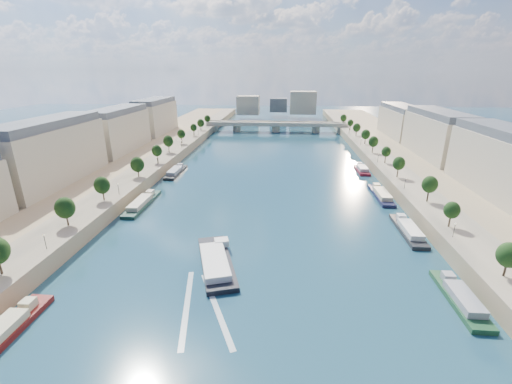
# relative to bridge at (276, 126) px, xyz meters

# --- Properties ---
(ground) EXTENTS (700.00, 700.00, 0.00)m
(ground) POSITION_rel_bridge_xyz_m (0.00, -136.62, -5.08)
(ground) COLOR #0D2E3C
(ground) RESTS_ON ground
(quay_left) EXTENTS (44.00, 520.00, 5.00)m
(quay_left) POSITION_rel_bridge_xyz_m (-72.00, -136.62, -2.58)
(quay_left) COLOR #9E8460
(quay_left) RESTS_ON ground
(quay_right) EXTENTS (44.00, 520.00, 5.00)m
(quay_right) POSITION_rel_bridge_xyz_m (72.00, -136.62, -2.58)
(quay_right) COLOR #9E8460
(quay_right) RESTS_ON ground
(pave_left) EXTENTS (14.00, 520.00, 0.10)m
(pave_left) POSITION_rel_bridge_xyz_m (-57.00, -136.62, -0.03)
(pave_left) COLOR gray
(pave_left) RESTS_ON quay_left
(pave_right) EXTENTS (14.00, 520.00, 0.10)m
(pave_right) POSITION_rel_bridge_xyz_m (57.00, -136.62, -0.03)
(pave_right) COLOR gray
(pave_right) RESTS_ON quay_right
(trees_left) EXTENTS (4.80, 268.80, 8.26)m
(trees_left) POSITION_rel_bridge_xyz_m (-55.00, -134.62, 5.39)
(trees_left) COLOR #382B1E
(trees_left) RESTS_ON ground
(trees_right) EXTENTS (4.80, 268.80, 8.26)m
(trees_right) POSITION_rel_bridge_xyz_m (55.00, -126.62, 5.39)
(trees_right) COLOR #382B1E
(trees_right) RESTS_ON ground
(lamps_left) EXTENTS (0.36, 200.36, 4.28)m
(lamps_left) POSITION_rel_bridge_xyz_m (-52.50, -146.62, 2.70)
(lamps_left) COLOR black
(lamps_left) RESTS_ON ground
(lamps_right) EXTENTS (0.36, 200.36, 4.28)m
(lamps_right) POSITION_rel_bridge_xyz_m (52.50, -131.62, 2.70)
(lamps_right) COLOR black
(lamps_right) RESTS_ON ground
(buildings_left) EXTENTS (16.00, 226.00, 23.20)m
(buildings_left) POSITION_rel_bridge_xyz_m (-85.00, -124.62, 11.37)
(buildings_left) COLOR #B7A78D
(buildings_left) RESTS_ON ground
(buildings_right) EXTENTS (16.00, 226.00, 23.20)m
(buildings_right) POSITION_rel_bridge_xyz_m (85.00, -124.62, 11.37)
(buildings_right) COLOR #B7A78D
(buildings_right) RESTS_ON ground
(skyline) EXTENTS (79.00, 42.00, 22.00)m
(skyline) POSITION_rel_bridge_xyz_m (3.19, 82.90, 9.57)
(skyline) COLOR #B7A78D
(skyline) RESTS_ON ground
(bridge) EXTENTS (112.00, 12.00, 8.15)m
(bridge) POSITION_rel_bridge_xyz_m (0.00, 0.00, 0.00)
(bridge) COLOR #C1B79E
(bridge) RESTS_ON ground
(tour_barge) EXTENTS (15.16, 27.47, 3.69)m
(tour_barge) POSITION_rel_bridge_xyz_m (-10.26, -202.37, -4.11)
(tour_barge) COLOR black
(tour_barge) RESTS_ON ground
(wake) EXTENTS (15.31, 25.78, 0.04)m
(wake) POSITION_rel_bridge_xyz_m (-10.26, -219.01, -5.06)
(wake) COLOR silver
(wake) RESTS_ON ground
(moored_barges_left) EXTENTS (5.00, 162.96, 3.60)m
(moored_barges_left) POSITION_rel_bridge_xyz_m (-45.50, -192.28, -4.24)
(moored_barges_left) COLOR #1B1C3B
(moored_barges_left) RESTS_ON ground
(moored_barges_right) EXTENTS (5.00, 160.25, 3.60)m
(moored_barges_right) POSITION_rel_bridge_xyz_m (45.50, -181.83, -4.24)
(moored_barges_right) COLOR black
(moored_barges_right) RESTS_ON ground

